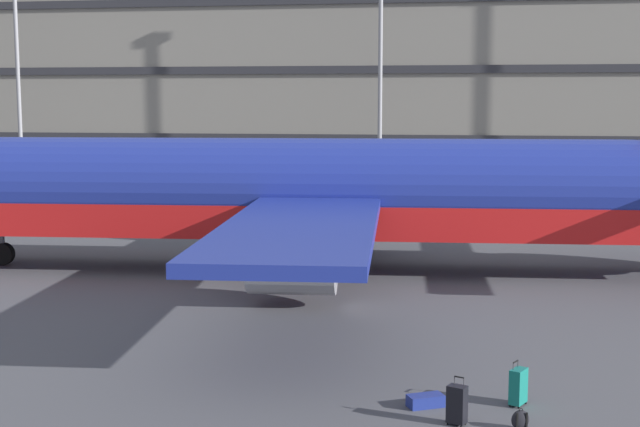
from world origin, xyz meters
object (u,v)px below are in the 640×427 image
at_px(suitcase_teal, 518,386).
at_px(backpack_large, 520,420).
at_px(airliner, 309,194).
at_px(suitcase_red, 426,401).
at_px(suitcase_scuffed, 457,404).

distance_m(suitcase_teal, backpack_large, 1.47).
height_order(airliner, suitcase_teal, airliner).
bearing_deg(airliner, suitcase_teal, -63.71).
bearing_deg(backpack_large, suitcase_red, 151.57).
bearing_deg(suitcase_scuffed, suitcase_red, 124.52).
distance_m(airliner, suitcase_teal, 16.32).
distance_m(suitcase_scuffed, suitcase_red, 1.23).
distance_m(airliner, suitcase_scuffed, 17.08).
xyz_separation_m(airliner, suitcase_red, (5.16, -14.86, -2.86)).
xyz_separation_m(suitcase_scuffed, suitcase_teal, (1.31, 1.39, -0.00)).
xyz_separation_m(suitcase_scuffed, suitcase_red, (-0.68, 0.98, -0.31)).
height_order(suitcase_teal, suitcase_red, suitcase_teal).
xyz_separation_m(airliner, suitcase_scuffed, (5.83, -15.84, -2.55)).
distance_m(suitcase_teal, suitcase_red, 2.05).
height_order(suitcase_teal, backpack_large, suitcase_teal).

